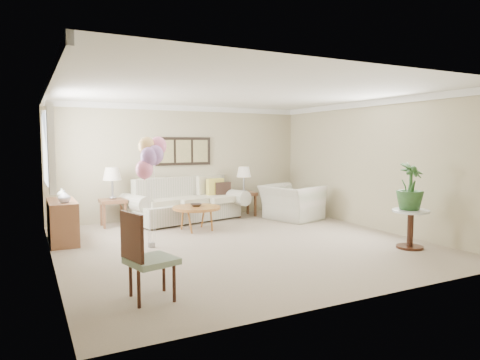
{
  "coord_description": "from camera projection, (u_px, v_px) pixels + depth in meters",
  "views": [
    {
      "loc": [
        -3.32,
        -6.53,
        1.75
      ],
      "look_at": [
        0.29,
        0.6,
        1.05
      ],
      "focal_mm": 32.0,
      "sensor_mm": 36.0,
      "label": 1
    }
  ],
  "objects": [
    {
      "name": "ground_plane",
      "position": [
        241.0,
        243.0,
        7.44
      ],
      "size": [
        6.0,
        6.0,
        0.0
      ],
      "primitive_type": "plane",
      "color": "tan"
    },
    {
      "name": "room_shell",
      "position": [
        233.0,
        150.0,
        7.34
      ],
      "size": [
        6.04,
        6.04,
        2.6
      ],
      "color": "#B8AF89",
      "rests_on": "ground"
    },
    {
      "name": "wall_art_triptych",
      "position": [
        183.0,
        151.0,
        9.94
      ],
      "size": [
        1.35,
        0.06,
        0.65
      ],
      "color": "black",
      "rests_on": "ground"
    },
    {
      "name": "sofa",
      "position": [
        186.0,
        204.0,
        9.58
      ],
      "size": [
        2.84,
        1.51,
        0.97
      ],
      "color": "beige",
      "rests_on": "ground"
    },
    {
      "name": "end_table_left",
      "position": [
        113.0,
        204.0,
        8.92
      ],
      "size": [
        0.53,
        0.48,
        0.57
      ],
      "color": "brown",
      "rests_on": "ground"
    },
    {
      "name": "end_table_right",
      "position": [
        244.0,
        196.0,
        10.22
      ],
      "size": [
        0.52,
        0.47,
        0.57
      ],
      "color": "brown",
      "rests_on": "ground"
    },
    {
      "name": "lamp_left",
      "position": [
        112.0,
        175.0,
        8.87
      ],
      "size": [
        0.38,
        0.38,
        0.66
      ],
      "color": "gray",
      "rests_on": "end_table_left"
    },
    {
      "name": "lamp_right",
      "position": [
        244.0,
        173.0,
        10.17
      ],
      "size": [
        0.35,
        0.35,
        0.61
      ],
      "color": "gray",
      "rests_on": "end_table_right"
    },
    {
      "name": "coffee_table",
      "position": [
        197.0,
        208.0,
        8.5
      ],
      "size": [
        0.95,
        0.95,
        0.48
      ],
      "color": "#AA672B",
      "rests_on": "ground"
    },
    {
      "name": "decor_bowl",
      "position": [
        196.0,
        205.0,
        8.49
      ],
      "size": [
        0.3,
        0.3,
        0.06
      ],
      "primitive_type": "imported",
      "rotation": [
        0.0,
        0.0,
        -0.35
      ],
      "color": "#2F251F",
      "rests_on": "coffee_table"
    },
    {
      "name": "armchair",
      "position": [
        292.0,
        202.0,
        9.73
      ],
      "size": [
        1.33,
        1.44,
        0.78
      ],
      "primitive_type": "imported",
      "rotation": [
        0.0,
        0.0,
        1.84
      ],
      "color": "beige",
      "rests_on": "ground"
    },
    {
      "name": "side_table",
      "position": [
        411.0,
        219.0,
        7.06
      ],
      "size": [
        0.59,
        0.59,
        0.64
      ],
      "color": "silver",
      "rests_on": "ground"
    },
    {
      "name": "potted_plant",
      "position": [
        410.0,
        186.0,
        7.03
      ],
      "size": [
        0.49,
        0.49,
        0.78
      ],
      "primitive_type": "imported",
      "rotation": [
        0.0,
        0.0,
        0.12
      ],
      "color": "#284A23",
      "rests_on": "side_table"
    },
    {
      "name": "accent_chair",
      "position": [
        145.0,
        255.0,
        4.71
      ],
      "size": [
        0.59,
        0.59,
        1.0
      ],
      "color": "gray",
      "rests_on": "ground"
    },
    {
      "name": "credenza",
      "position": [
        62.0,
        221.0,
        7.51
      ],
      "size": [
        0.46,
        1.2,
        0.74
      ],
      "color": "brown",
      "rests_on": "ground"
    },
    {
      "name": "vase_white",
      "position": [
        64.0,
        197.0,
        7.17
      ],
      "size": [
        0.22,
        0.22,
        0.21
      ],
      "primitive_type": "imported",
      "rotation": [
        0.0,
        0.0,
        0.09
      ],
      "color": "#B7B7C6",
      "rests_on": "credenza"
    },
    {
      "name": "vase_sage",
      "position": [
        62.0,
        194.0,
        7.64
      ],
      "size": [
        0.24,
        0.24,
        0.2
      ],
      "primitive_type": "imported",
      "rotation": [
        0.0,
        0.0,
        -0.34
      ],
      "color": "#B4BEAD",
      "rests_on": "credenza"
    },
    {
      "name": "balloon_cluster",
      "position": [
        151.0,
        155.0,
        7.0
      ],
      "size": [
        0.56,
        0.46,
        1.85
      ],
      "color": "gray",
      "rests_on": "ground"
    }
  ]
}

